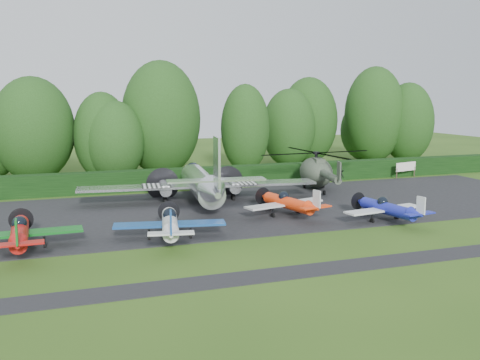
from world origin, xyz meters
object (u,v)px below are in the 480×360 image
object	(u,v)px
light_plane_red	(20,233)
light_plane_orange	(288,203)
light_plane_white	(170,223)
light_plane_blue	(387,208)
sign_board	(406,167)
transport_plane	(202,184)
helicopter	(316,169)

from	to	relation	value
light_plane_red	light_plane_orange	distance (m)	19.11
light_plane_red	light_plane_white	xyz separation A→B (m)	(8.88, -0.51, -0.02)
light_plane_blue	sign_board	size ratio (longest dim) A/B	2.17
light_plane_white	sign_board	distance (m)	34.82
transport_plane	light_plane_red	distance (m)	16.79
sign_board	helicopter	bearing A→B (deg)	-151.26
transport_plane	light_plane_orange	distance (m)	8.12
transport_plane	light_plane_white	xyz separation A→B (m)	(-4.86, -10.13, -0.69)
light_plane_blue	helicopter	bearing A→B (deg)	93.41
transport_plane	sign_board	world-z (taller)	transport_plane
light_plane_red	light_plane_blue	world-z (taller)	light_plane_red
light_plane_white	light_plane_orange	xyz separation A→B (m)	(9.93, 3.84, -0.07)
light_plane_red	sign_board	bearing A→B (deg)	24.76
light_plane_orange	light_plane_red	bearing A→B (deg)	-156.28
light_plane_white	light_plane_blue	xyz separation A→B (m)	(16.03, -0.20, -0.11)
transport_plane	light_plane_blue	bearing A→B (deg)	-49.33
light_plane_orange	helicopter	distance (m)	12.31
light_plane_red	sign_board	world-z (taller)	light_plane_red
transport_plane	helicopter	bearing A→B (deg)	9.18
light_plane_blue	helicopter	xyz separation A→B (m)	(1.30, 13.85, 0.98)
light_plane_red	sign_board	distance (m)	42.57
light_plane_blue	light_plane_white	bearing A→B (deg)	-171.96
transport_plane	light_plane_white	size ratio (longest dim) A/B	2.73
sign_board	light_plane_white	bearing A→B (deg)	-136.94
light_plane_blue	sign_board	world-z (taller)	light_plane_blue
light_plane_orange	helicopter	size ratio (longest dim) A/B	0.52
transport_plane	light_plane_blue	world-z (taller)	transport_plane
transport_plane	helicopter	distance (m)	12.96
light_plane_red	light_plane_blue	size ratio (longest dim) A/B	1.13
light_plane_blue	helicopter	distance (m)	13.94
light_plane_red	light_plane_blue	xyz separation A→B (m)	(24.91, -0.71, -0.13)
transport_plane	sign_board	size ratio (longest dim) A/B	6.56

